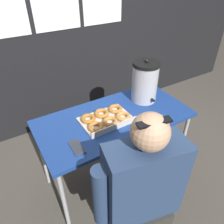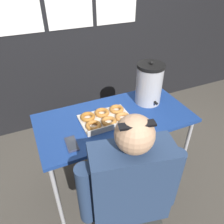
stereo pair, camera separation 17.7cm
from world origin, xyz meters
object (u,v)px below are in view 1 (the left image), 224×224
cell_phone (77,147)px  donut_box (106,118)px  coffee_urn (145,82)px  person_seated (141,198)px

cell_phone → donut_box: bearing=27.7°
donut_box → cell_phone: donut_box is taller
coffee_urn → person_seated: person_seated is taller
cell_phone → coffee_urn: bearing=20.5°
donut_box → cell_phone: 0.37m
donut_box → person_seated: size_ratio=0.34×
donut_box → person_seated: bearing=-99.7°
coffee_urn → donut_box: bearing=-166.8°
donut_box → person_seated: person_seated is taller
coffee_urn → person_seated: (-0.56, -0.73, -0.36)m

